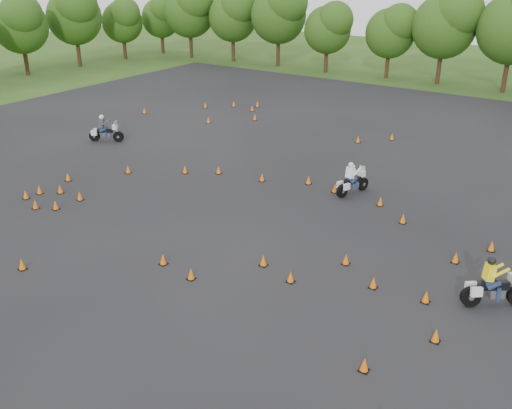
% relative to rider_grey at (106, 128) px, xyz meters
% --- Properties ---
extents(ground, '(140.00, 140.00, 0.00)m').
position_rel_rider_grey_xyz_m(ground, '(15.90, -9.45, -0.92)').
color(ground, '#2D5119').
rests_on(ground, ground).
extents(asphalt_pad, '(62.00, 62.00, 0.00)m').
position_rel_rider_grey_xyz_m(asphalt_pad, '(15.90, -3.45, -0.91)').
color(asphalt_pad, black).
rests_on(asphalt_pad, ground).
extents(traffic_cones, '(35.99, 33.33, 0.45)m').
position_rel_rider_grey_xyz_m(traffic_cones, '(15.43, -4.24, -0.69)').
color(traffic_cones, orange).
rests_on(traffic_cones, asphalt_pad).
extents(rider_grey, '(2.42, 1.78, 1.82)m').
position_rel_rider_grey_xyz_m(rider_grey, '(0.00, 0.00, 0.00)').
color(rider_grey, '#3C3D43').
rests_on(rider_grey, ground).
extents(rider_yellow, '(2.38, 2.03, 1.86)m').
position_rel_rider_grey_xyz_m(rider_yellow, '(26.50, -5.94, 0.02)').
color(rider_yellow, yellow).
rests_on(rider_yellow, ground).
extents(rider_white, '(1.33, 2.39, 1.76)m').
position_rel_rider_grey_xyz_m(rider_white, '(17.75, 0.88, -0.03)').
color(rider_white, white).
rests_on(rider_white, ground).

